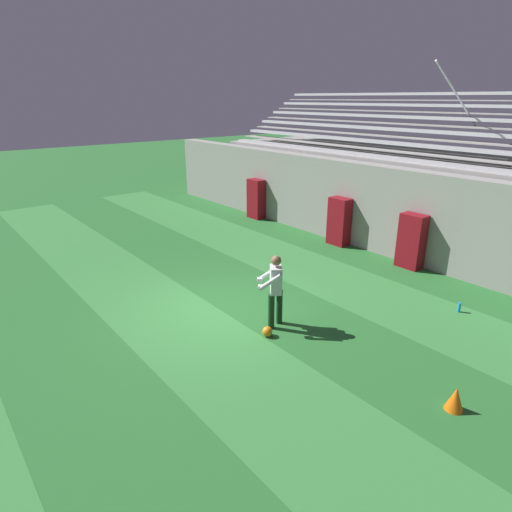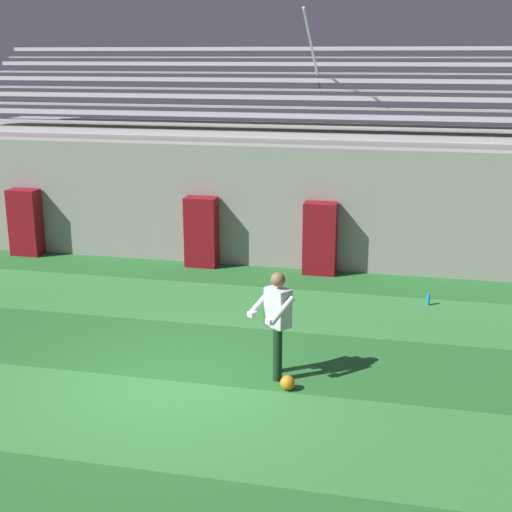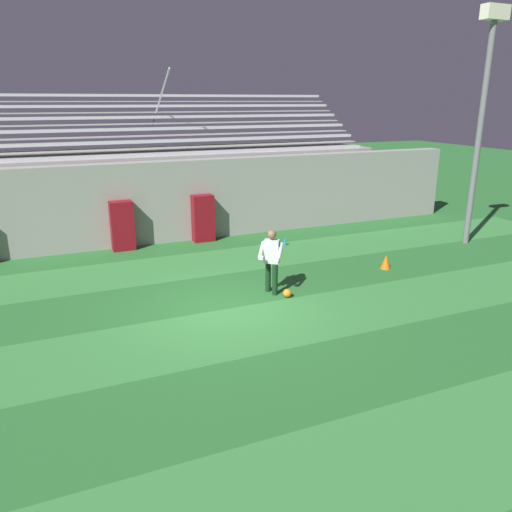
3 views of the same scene
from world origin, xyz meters
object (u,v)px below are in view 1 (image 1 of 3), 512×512
(padding_pillar_far_left, at_px, (256,199))
(traffic_cone, at_px, (455,399))
(goalkeeper, at_px, (275,287))
(padding_pillar_gate_right, at_px, (411,241))
(water_bottle, at_px, (459,307))
(soccer_ball, at_px, (267,331))
(padding_pillar_gate_left, at_px, (339,221))

(padding_pillar_far_left, distance_m, traffic_cone, 12.40)
(goalkeeper, bearing_deg, padding_pillar_gate_right, 90.93)
(traffic_cone, height_order, water_bottle, traffic_cone)
(padding_pillar_far_left, distance_m, water_bottle, 9.85)
(soccer_ball, bearing_deg, goalkeeper, 120.59)
(padding_pillar_far_left, bearing_deg, goalkeeper, -36.68)
(padding_pillar_gate_left, distance_m, padding_pillar_gate_right, 2.77)
(goalkeeper, distance_m, water_bottle, 4.56)
(soccer_ball, bearing_deg, padding_pillar_gate_left, 117.75)
(padding_pillar_gate_left, xyz_separation_m, padding_pillar_far_left, (-4.51, 0.00, 0.00))
(padding_pillar_gate_right, height_order, soccer_ball, padding_pillar_gate_right)
(goalkeeper, bearing_deg, soccer_ball, -59.41)
(padding_pillar_far_left, height_order, traffic_cone, padding_pillar_far_left)
(traffic_cone, xyz_separation_m, water_bottle, (-1.63, 3.39, -0.09))
(soccer_ball, distance_m, water_bottle, 4.73)
(soccer_ball, relative_size, traffic_cone, 0.52)
(padding_pillar_far_left, xyz_separation_m, traffic_cone, (11.31, -5.05, -0.61))
(water_bottle, bearing_deg, padding_pillar_gate_right, 145.40)
(goalkeeper, height_order, water_bottle, goalkeeper)
(padding_pillar_far_left, bearing_deg, padding_pillar_gate_right, 0.00)
(soccer_ball, distance_m, traffic_cone, 3.79)
(padding_pillar_far_left, xyz_separation_m, water_bottle, (9.68, -1.65, -0.70))
(traffic_cone, bearing_deg, water_bottle, 115.63)
(goalkeeper, bearing_deg, padding_pillar_gate_left, 117.53)
(goalkeeper, relative_size, water_bottle, 6.96)
(padding_pillar_gate_right, relative_size, padding_pillar_far_left, 1.00)
(padding_pillar_far_left, relative_size, soccer_ball, 7.44)
(traffic_cone, relative_size, water_bottle, 1.75)
(padding_pillar_far_left, bearing_deg, padding_pillar_gate_left, 0.00)
(padding_pillar_gate_left, height_order, traffic_cone, padding_pillar_gate_left)
(goalkeeper, relative_size, traffic_cone, 3.98)
(padding_pillar_gate_left, bearing_deg, soccer_ball, -62.25)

